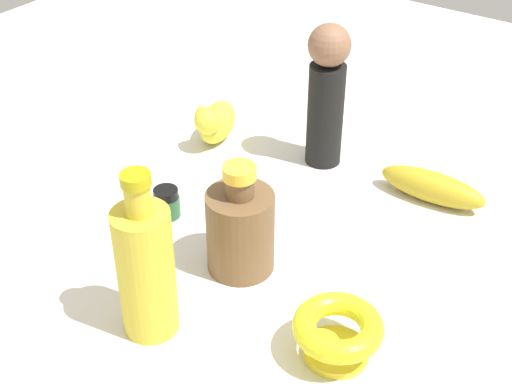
{
  "coord_description": "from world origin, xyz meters",
  "views": [
    {
      "loc": [
        0.67,
        0.47,
        0.64
      ],
      "look_at": [
        0.0,
        0.0,
        0.07
      ],
      "focal_mm": 50.93,
      "sensor_mm": 36.0,
      "label": 1
    }
  ],
  "objects_px": {
    "bottle_tall": "(142,267)",
    "nail_polish_jar": "(167,203)",
    "banana": "(432,187)",
    "bottle_short": "(240,228)",
    "cat_figurine": "(216,121)",
    "bowl": "(338,331)",
    "person_figure_adult": "(327,92)"
  },
  "relations": [
    {
      "from": "banana",
      "to": "cat_figurine",
      "type": "distance_m",
      "value": 0.38
    },
    {
      "from": "bowl",
      "to": "person_figure_adult",
      "type": "bearing_deg",
      "value": -147.14
    },
    {
      "from": "bottle_short",
      "to": "bowl",
      "type": "height_order",
      "value": "bottle_short"
    },
    {
      "from": "banana",
      "to": "bottle_tall",
      "type": "relative_size",
      "value": 0.74
    },
    {
      "from": "nail_polish_jar",
      "to": "bowl",
      "type": "bearing_deg",
      "value": 74.32
    },
    {
      "from": "bottle_short",
      "to": "cat_figurine",
      "type": "distance_m",
      "value": 0.34
    },
    {
      "from": "cat_figurine",
      "to": "bowl",
      "type": "xyz_separation_m",
      "value": [
        0.31,
        0.42,
        0.0
      ]
    },
    {
      "from": "banana",
      "to": "bowl",
      "type": "bearing_deg",
      "value": 93.81
    },
    {
      "from": "bottle_short",
      "to": "banana",
      "type": "xyz_separation_m",
      "value": [
        -0.29,
        0.15,
        -0.04
      ]
    },
    {
      "from": "banana",
      "to": "person_figure_adult",
      "type": "bearing_deg",
      "value": -3.2
    },
    {
      "from": "person_figure_adult",
      "to": "banana",
      "type": "bearing_deg",
      "value": 89.27
    },
    {
      "from": "nail_polish_jar",
      "to": "bottle_short",
      "type": "height_order",
      "value": "bottle_short"
    },
    {
      "from": "bottle_tall",
      "to": "bottle_short",
      "type": "bearing_deg",
      "value": 169.87
    },
    {
      "from": "bottle_short",
      "to": "cat_figurine",
      "type": "bearing_deg",
      "value": -136.63
    },
    {
      "from": "person_figure_adult",
      "to": "bowl",
      "type": "xyz_separation_m",
      "value": [
        0.36,
        0.23,
        -0.09
      ]
    },
    {
      "from": "bottle_short",
      "to": "bottle_tall",
      "type": "distance_m",
      "value": 0.16
    },
    {
      "from": "bottle_short",
      "to": "bottle_tall",
      "type": "relative_size",
      "value": 0.72
    },
    {
      "from": "bottle_short",
      "to": "banana",
      "type": "bearing_deg",
      "value": 153.35
    },
    {
      "from": "nail_polish_jar",
      "to": "bottle_tall",
      "type": "distance_m",
      "value": 0.24
    },
    {
      "from": "bottle_tall",
      "to": "cat_figurine",
      "type": "relative_size",
      "value": 1.59
    },
    {
      "from": "bottle_tall",
      "to": "nail_polish_jar",
      "type": "bearing_deg",
      "value": -144.93
    },
    {
      "from": "nail_polish_jar",
      "to": "bottle_tall",
      "type": "relative_size",
      "value": 0.2
    },
    {
      "from": "person_figure_adult",
      "to": "cat_figurine",
      "type": "bearing_deg",
      "value": -75.18
    },
    {
      "from": "person_figure_adult",
      "to": "bowl",
      "type": "height_order",
      "value": "person_figure_adult"
    },
    {
      "from": "bottle_short",
      "to": "bottle_tall",
      "type": "xyz_separation_m",
      "value": [
        0.15,
        -0.03,
        0.03
      ]
    },
    {
      "from": "bowl",
      "to": "bottle_short",
      "type": "bearing_deg",
      "value": -109.53
    },
    {
      "from": "nail_polish_jar",
      "to": "banana",
      "type": "bearing_deg",
      "value": 130.75
    },
    {
      "from": "nail_polish_jar",
      "to": "cat_figurine",
      "type": "xyz_separation_m",
      "value": [
        -0.21,
        -0.07,
        0.01
      ]
    },
    {
      "from": "nail_polish_jar",
      "to": "banana",
      "type": "height_order",
      "value": "banana"
    },
    {
      "from": "bottle_tall",
      "to": "bowl",
      "type": "relative_size",
      "value": 2.11
    },
    {
      "from": "nail_polish_jar",
      "to": "banana",
      "type": "xyz_separation_m",
      "value": [
        -0.26,
        0.3,
        0.0
      ]
    },
    {
      "from": "bottle_tall",
      "to": "bowl",
      "type": "xyz_separation_m",
      "value": [
        -0.09,
        0.21,
        -0.05
      ]
    }
  ]
}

